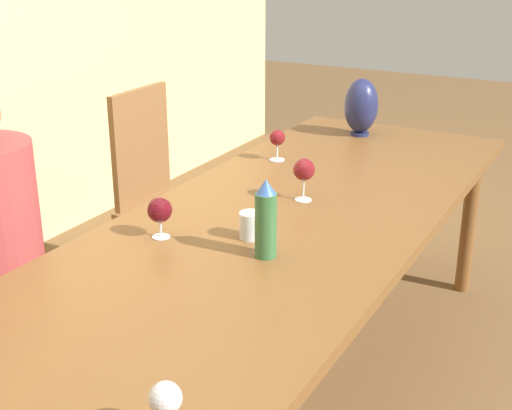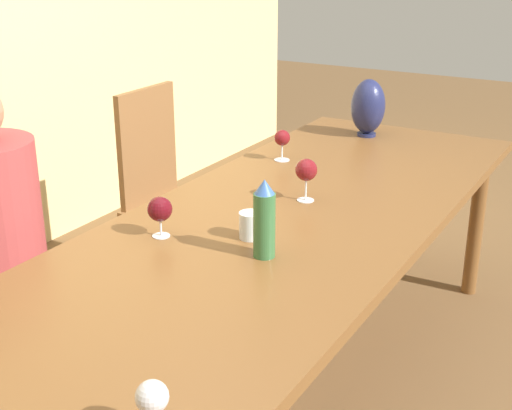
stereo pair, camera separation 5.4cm
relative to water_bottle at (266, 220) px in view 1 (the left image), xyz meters
The scene contains 9 objects.
dining_table 0.30m from the water_bottle, 25.21° to the left, with size 2.89×0.97×0.76m.
water_bottle is the anchor object (origin of this frame).
water_tumbler 0.16m from the water_bottle, 47.75° to the left, with size 0.07×0.07×0.09m.
vase 1.45m from the water_bottle, ahead, with size 0.16×0.16×0.27m.
wine_glass_0 0.97m from the water_bottle, 25.01° to the left, with size 0.07×0.07×0.13m.
wine_glass_1 0.50m from the water_bottle, 12.43° to the left, with size 0.08×0.08×0.16m.
wine_glass_2 0.85m from the water_bottle, 164.90° to the right, with size 0.07×0.07×0.12m.
wine_glass_4 0.36m from the water_bottle, 95.49° to the left, with size 0.08×0.08×0.13m.
chair_far 1.33m from the water_bottle, 49.49° to the left, with size 0.44×0.44×1.00m.
Camera 1 is at (-1.93, -1.00, 1.66)m, focal length 50.00 mm.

